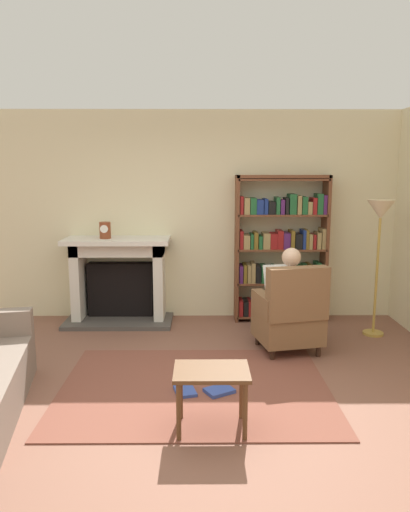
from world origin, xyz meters
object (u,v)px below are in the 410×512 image
at_px(mantel_clock, 105,230).
at_px(armchair_reading, 290,314).
at_px(fireplace, 119,277).
at_px(floor_lamp, 380,221).
at_px(seated_reader, 287,294).
at_px(bookshelf, 281,250).
at_px(side_table, 212,380).

distance_m(mantel_clock, armchair_reading, 2.51).
xyz_separation_m(mantel_clock, armchair_reading, (2.15, -1.04, -0.78)).
xyz_separation_m(fireplace, armchair_reading, (2.01, -1.14, -0.16)).
bearing_deg(floor_lamp, armchair_reading, -152.92).
xyz_separation_m(mantel_clock, seated_reader, (2.12, -0.93, -0.58)).
xyz_separation_m(seated_reader, floor_lamp, (1.14, 0.45, 0.74)).
distance_m(fireplace, mantel_clock, 0.64).
height_order(armchair_reading, floor_lamp, floor_lamp).
bearing_deg(bookshelf, side_table, -109.30).
bearing_deg(seated_reader, floor_lamp, -170.19).
height_order(fireplace, mantel_clock, mantel_clock).
relative_size(mantel_clock, bookshelf, 0.11).
height_order(armchair_reading, seated_reader, seated_reader).
bearing_deg(fireplace, armchair_reading, -29.59).
bearing_deg(side_table, seated_reader, 63.19).
bearing_deg(bookshelf, floor_lamp, -30.70).
distance_m(seated_reader, side_table, 1.89).
bearing_deg(mantel_clock, floor_lamp, -8.26).
distance_m(fireplace, bookshelf, 2.12).
height_order(armchair_reading, side_table, armchair_reading).
height_order(fireplace, armchair_reading, fireplace).
height_order(bookshelf, armchair_reading, bookshelf).
xyz_separation_m(armchair_reading, floor_lamp, (1.11, 0.57, 0.93)).
relative_size(mantel_clock, side_table, 0.37).
relative_size(mantel_clock, seated_reader, 0.18).
xyz_separation_m(seated_reader, side_table, (-0.85, -1.68, -0.22)).
bearing_deg(mantel_clock, bookshelf, 3.45).
height_order(bookshelf, floor_lamp, bookshelf).
relative_size(fireplace, mantel_clock, 6.60).
distance_m(armchair_reading, side_table, 1.79).
bearing_deg(mantel_clock, armchair_reading, -25.85).
bearing_deg(fireplace, seated_reader, -27.34).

